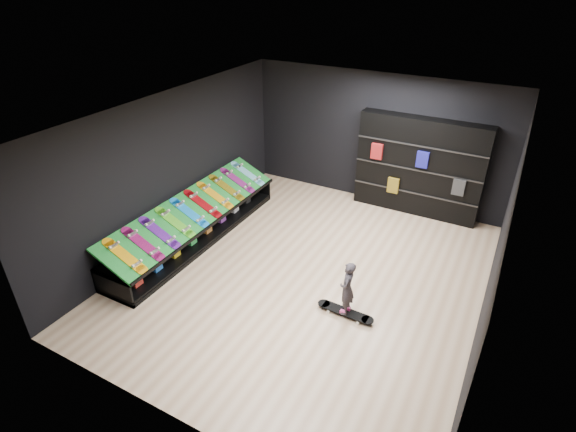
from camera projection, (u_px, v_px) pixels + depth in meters
The scene contains 21 objects.
floor at pixel (307, 274), 8.34m from camera, with size 6.00×7.00×0.01m, color beige.
ceiling at pixel (311, 116), 6.84m from camera, with size 6.00×7.00×0.01m, color white.
wall_back at pixel (376, 139), 10.26m from camera, with size 6.00×0.02×3.00m, color black.
wall_front at pixel (168, 335), 4.92m from camera, with size 6.00×0.02×3.00m, color black.
wall_left at pixel (172, 168), 8.83m from camera, with size 0.02×7.00×3.00m, color black.
wall_right at pixel (498, 250), 6.35m from camera, with size 0.02×7.00×3.00m, color black.
display_rack at pixel (196, 228), 9.27m from camera, with size 0.90×4.50×0.50m, color black, non-canonical shape.
turf_ramp at pixel (196, 209), 9.02m from camera, with size 1.00×4.50×0.04m, color #116E21.
back_shelving at pixel (419, 167), 9.87m from camera, with size 2.75×0.32×2.20m, color black.
floor_skateboard at pixel (345, 313), 7.34m from camera, with size 0.98×0.22×0.09m, color black, non-canonical shape.
child at pixel (346, 297), 7.18m from camera, with size 0.21×0.15×0.57m, color black.
display_board_0 at pixel (125, 256), 7.55m from camera, with size 0.98×0.22×0.09m, color yellow, non-canonical shape.
display_board_1 at pixel (143, 244), 7.87m from camera, with size 0.98×0.22×0.09m, color #E5198C, non-canonical shape.
display_board_2 at pixel (160, 233), 8.19m from camera, with size 0.98×0.22×0.09m, color purple, non-canonical shape.
display_board_3 at pixel (175, 222), 8.51m from camera, with size 0.98×0.22×0.09m, color green, non-canonical shape.
display_board_4 at pixel (189, 213), 8.84m from camera, with size 0.98×0.22×0.09m, color blue, non-canonical shape.
display_board_5 at pixel (203, 204), 9.16m from camera, with size 0.98×0.22×0.09m, color red, non-canonical shape.
display_board_6 at pixel (215, 196), 9.48m from camera, with size 0.98×0.22×0.09m, color orange, non-canonical shape.
display_board_7 at pixel (227, 188), 9.80m from camera, with size 0.98×0.22×0.09m, color yellow, non-canonical shape.
display_board_8 at pixel (238, 180), 10.12m from camera, with size 0.98×0.22×0.09m, color #2626BF, non-canonical shape.
display_board_9 at pixel (248, 174), 10.45m from camera, with size 0.98×0.22×0.09m, color #0CB2E5, non-canonical shape.
Camera 1 is at (2.89, -6.05, 5.08)m, focal length 28.00 mm.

